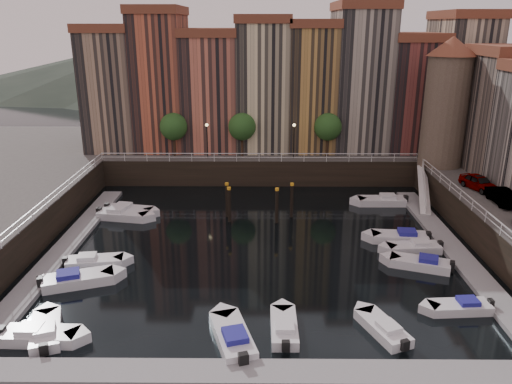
{
  "coord_description": "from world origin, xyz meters",
  "views": [
    {
      "loc": [
        0.1,
        -39.22,
        17.92
      ],
      "look_at": [
        -0.25,
        4.0,
        3.36
      ],
      "focal_mm": 35.0,
      "sensor_mm": 36.0,
      "label": 1
    }
  ],
  "objects_px": {
    "car_a": "(479,183)",
    "car_b": "(502,198)",
    "boat_left_1": "(77,279)",
    "corner_tower": "(446,101)",
    "gangway": "(424,187)",
    "boat_left_0": "(39,336)",
    "mooring_pilings": "(256,203)",
    "boat_left_2": "(94,262)"
  },
  "relations": [
    {
      "from": "boat_left_1",
      "to": "car_b",
      "type": "bearing_deg",
      "value": -4.66
    },
    {
      "from": "boat_left_2",
      "to": "car_a",
      "type": "distance_m",
      "value": 35.18
    },
    {
      "from": "mooring_pilings",
      "to": "car_b",
      "type": "bearing_deg",
      "value": -10.32
    },
    {
      "from": "boat_left_1",
      "to": "corner_tower",
      "type": "bearing_deg",
      "value": 13.88
    },
    {
      "from": "gangway",
      "to": "car_a",
      "type": "distance_m",
      "value": 5.94
    },
    {
      "from": "corner_tower",
      "to": "boat_left_1",
      "type": "bearing_deg",
      "value": -146.81
    },
    {
      "from": "gangway",
      "to": "car_a",
      "type": "bearing_deg",
      "value": -50.01
    },
    {
      "from": "boat_left_1",
      "to": "car_a",
      "type": "xyz_separation_m",
      "value": [
        33.89,
        12.85,
        3.31
      ]
    },
    {
      "from": "boat_left_1",
      "to": "car_b",
      "type": "relative_size",
      "value": 1.33
    },
    {
      "from": "mooring_pilings",
      "to": "boat_left_0",
      "type": "distance_m",
      "value": 23.49
    },
    {
      "from": "gangway",
      "to": "boat_left_1",
      "type": "xyz_separation_m",
      "value": [
        -30.25,
        -17.18,
        -1.51
      ]
    },
    {
      "from": "boat_left_2",
      "to": "car_a",
      "type": "xyz_separation_m",
      "value": [
        33.61,
        9.86,
        3.36
      ]
    },
    {
      "from": "boat_left_2",
      "to": "corner_tower",
      "type": "bearing_deg",
      "value": 20.99
    },
    {
      "from": "car_b",
      "to": "boat_left_1",
      "type": "bearing_deg",
      "value": -166.03
    },
    {
      "from": "corner_tower",
      "to": "boat_left_2",
      "type": "height_order",
      "value": "corner_tower"
    },
    {
      "from": "mooring_pilings",
      "to": "car_a",
      "type": "distance_m",
      "value": 21.09
    },
    {
      "from": "boat_left_1",
      "to": "car_b",
      "type": "xyz_separation_m",
      "value": [
        34.26,
        8.96,
        3.25
      ]
    },
    {
      "from": "car_b",
      "to": "boat_left_0",
      "type": "bearing_deg",
      "value": -155.88
    },
    {
      "from": "car_a",
      "to": "car_b",
      "type": "relative_size",
      "value": 1.05
    },
    {
      "from": "boat_left_2",
      "to": "car_a",
      "type": "height_order",
      "value": "car_a"
    },
    {
      "from": "corner_tower",
      "to": "boat_left_0",
      "type": "bearing_deg",
      "value": -139.21
    },
    {
      "from": "gangway",
      "to": "car_a",
      "type": "relative_size",
      "value": 1.98
    },
    {
      "from": "gangway",
      "to": "mooring_pilings",
      "type": "xyz_separation_m",
      "value": [
        -17.35,
        -4.33,
        -0.27
      ]
    },
    {
      "from": "corner_tower",
      "to": "car_b",
      "type": "xyz_separation_m",
      "value": [
        1.11,
        -12.72,
        -6.54
      ]
    },
    {
      "from": "gangway",
      "to": "corner_tower",
      "type": "bearing_deg",
      "value": 57.2
    },
    {
      "from": "corner_tower",
      "to": "gangway",
      "type": "relative_size",
      "value": 1.66
    },
    {
      "from": "boat_left_0",
      "to": "boat_left_2",
      "type": "xyz_separation_m",
      "value": [
        0.16,
        9.8,
        -0.01
      ]
    },
    {
      "from": "gangway",
      "to": "boat_left_1",
      "type": "height_order",
      "value": "gangway"
    },
    {
      "from": "corner_tower",
      "to": "mooring_pilings",
      "type": "bearing_deg",
      "value": -156.43
    },
    {
      "from": "car_b",
      "to": "gangway",
      "type": "bearing_deg",
      "value": 115.3
    },
    {
      "from": "corner_tower",
      "to": "boat_left_2",
      "type": "bearing_deg",
      "value": -150.37
    },
    {
      "from": "corner_tower",
      "to": "boat_left_0",
      "type": "xyz_separation_m",
      "value": [
        -33.03,
        -28.5,
        -9.83
      ]
    },
    {
      "from": "mooring_pilings",
      "to": "car_a",
      "type": "xyz_separation_m",
      "value": [
        20.98,
        -0.0,
        2.07
      ]
    },
    {
      "from": "gangway",
      "to": "boat_left_0",
      "type": "height_order",
      "value": "gangway"
    },
    {
      "from": "boat_left_0",
      "to": "boat_left_2",
      "type": "bearing_deg",
      "value": 90.76
    },
    {
      "from": "boat_left_0",
      "to": "gangway",
      "type": "bearing_deg",
      "value": 40.22
    },
    {
      "from": "corner_tower",
      "to": "boat_left_2",
      "type": "xyz_separation_m",
      "value": [
        -32.87,
        -18.7,
        -9.84
      ]
    },
    {
      "from": "boat_left_1",
      "to": "boat_left_2",
      "type": "bearing_deg",
      "value": 65.31
    },
    {
      "from": "car_a",
      "to": "corner_tower",
      "type": "bearing_deg",
      "value": 76.97
    },
    {
      "from": "boat_left_0",
      "to": "car_b",
      "type": "xyz_separation_m",
      "value": [
        34.13,
        15.77,
        3.29
      ]
    },
    {
      "from": "mooring_pilings",
      "to": "boat_left_2",
      "type": "height_order",
      "value": "mooring_pilings"
    },
    {
      "from": "boat_left_1",
      "to": "car_b",
      "type": "height_order",
      "value": "car_b"
    }
  ]
}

